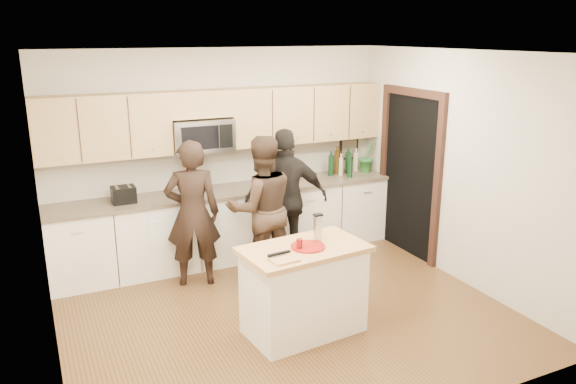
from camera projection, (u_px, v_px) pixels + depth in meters
name	position (u px, v px, depth m)	size (l,w,h in m)	color
floor	(286.00, 312.00, 5.99)	(4.50, 4.50, 0.00)	brown
room_shell	(285.00, 154.00, 5.52)	(4.52, 4.02, 2.71)	#BCB2A0
back_cabinetry	(231.00, 224.00, 7.33)	(4.50, 0.66, 0.94)	white
upper_cabinetry	(226.00, 117.00, 7.10)	(4.50, 0.33, 0.75)	tan
microwave	(202.00, 135.00, 6.97)	(0.76, 0.41, 0.40)	silver
doorway	(410.00, 168.00, 7.37)	(0.06, 1.25, 2.20)	black
framed_picture	(349.00, 146.00, 8.17)	(0.30, 0.03, 0.38)	black
dish_towel	(160.00, 213.00, 6.69)	(0.34, 0.60, 0.48)	white
island	(304.00, 289.00, 5.50)	(1.26, 0.81, 0.90)	white
red_plate	(308.00, 247.00, 5.36)	(0.33, 0.33, 0.02)	maroon
box_grater	(318.00, 227.00, 5.48)	(0.09, 0.06, 0.26)	silver
drink_glass	(299.00, 244.00, 5.30)	(0.06, 0.06, 0.11)	#680B0D
cutting_board	(284.00, 260.00, 5.04)	(0.24, 0.18, 0.02)	tan
tongs	(279.00, 254.00, 5.14)	(0.23, 0.03, 0.02)	black
knife	(277.00, 257.00, 5.09)	(0.20, 0.02, 0.01)	silver
toaster	(124.00, 195.00, 6.61)	(0.27, 0.23, 0.20)	black
bottle_cluster	(344.00, 162.00, 7.92)	(0.55, 0.37, 0.40)	black
orchid	(367.00, 156.00, 8.03)	(0.25, 0.20, 0.46)	#2E732E
woman_left	(193.00, 214.00, 6.47)	(0.63, 0.41, 1.73)	black
woman_center	(261.00, 209.00, 6.63)	(0.85, 0.66, 1.75)	#332419
woman_right	(286.00, 199.00, 6.95)	(1.04, 0.43, 1.77)	black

